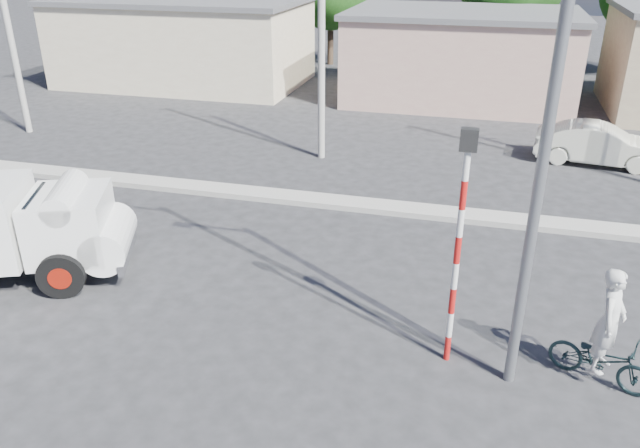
% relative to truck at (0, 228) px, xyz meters
% --- Properties ---
extents(ground_plane, '(120.00, 120.00, 0.00)m').
position_rel_truck_xyz_m(ground_plane, '(6.60, -1.94, -1.25)').
color(ground_plane, '#272729').
rests_on(ground_plane, ground).
extents(median, '(40.00, 0.80, 0.16)m').
position_rel_truck_xyz_m(median, '(6.60, 6.06, -1.17)').
color(median, '#99968E').
rests_on(median, ground).
extents(truck, '(5.78, 3.88, 2.25)m').
position_rel_truck_xyz_m(truck, '(0.00, 0.00, 0.00)').
color(truck, black).
rests_on(truck, ground).
extents(bicycle, '(1.84, 1.22, 0.92)m').
position_rel_truck_xyz_m(bicycle, '(12.38, -0.40, -0.79)').
color(bicycle, black).
rests_on(bicycle, ground).
extents(cyclist, '(0.68, 0.81, 1.90)m').
position_rel_truck_xyz_m(cyclist, '(12.38, -0.40, -0.30)').
color(cyclist, silver).
rests_on(cyclist, ground).
extents(car_cream, '(4.25, 1.88, 1.36)m').
position_rel_truck_xyz_m(car_cream, '(13.81, 11.83, -0.57)').
color(car_cream, silver).
rests_on(car_cream, ground).
extents(traffic_pole, '(0.28, 0.18, 4.36)m').
position_rel_truck_xyz_m(traffic_pole, '(9.80, -0.44, 1.35)').
color(traffic_pole, red).
rests_on(traffic_pole, ground).
extents(streetlight, '(2.34, 0.22, 9.00)m').
position_rel_truck_xyz_m(streetlight, '(10.74, -0.74, 3.71)').
color(streetlight, slate).
rests_on(streetlight, ground).
extents(building_row, '(37.80, 7.30, 4.44)m').
position_rel_truck_xyz_m(building_row, '(7.70, 20.06, 0.89)').
color(building_row, beige).
rests_on(building_row, ground).
extents(utility_poles, '(35.40, 0.24, 8.00)m').
position_rel_truck_xyz_m(utility_poles, '(9.85, 10.06, 2.82)').
color(utility_poles, '#99968E').
rests_on(utility_poles, ground).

